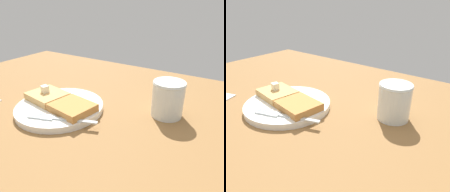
# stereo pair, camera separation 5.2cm
# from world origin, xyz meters

# --- Properties ---
(table_surface) EXTENTS (0.94, 0.94, 0.02)m
(table_surface) POSITION_xyz_m (0.00, 0.00, 0.01)
(table_surface) COLOR brown
(table_surface) RESTS_ON ground
(plate) EXTENTS (0.22, 0.22, 0.02)m
(plate) POSITION_xyz_m (0.07, 0.03, 0.03)
(plate) COLOR white
(plate) RESTS_ON table_surface
(toast_slice_left) EXTENTS (0.11, 0.09, 0.02)m
(toast_slice_left) POSITION_xyz_m (0.02, 0.03, 0.05)
(toast_slice_left) COLOR tan
(toast_slice_left) RESTS_ON plate
(toast_slice_middle) EXTENTS (0.11, 0.09, 0.02)m
(toast_slice_middle) POSITION_xyz_m (0.12, 0.02, 0.05)
(toast_slice_middle) COLOR #BC7D3D
(toast_slice_middle) RESTS_ON plate
(butter_pat_primary) EXTENTS (0.02, 0.02, 0.02)m
(butter_pat_primary) POSITION_xyz_m (0.01, 0.03, 0.07)
(butter_pat_primary) COLOR #F6ECC7
(butter_pat_primary) RESTS_ON toast_slice_left
(fork) EXTENTS (0.15, 0.07, 0.00)m
(fork) POSITION_xyz_m (0.11, -0.03, 0.04)
(fork) COLOR silver
(fork) RESTS_ON plate
(syrup_jar) EXTENTS (0.08, 0.08, 0.09)m
(syrup_jar) POSITION_xyz_m (0.30, 0.14, 0.06)
(syrup_jar) COLOR #582811
(syrup_jar) RESTS_ON table_surface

